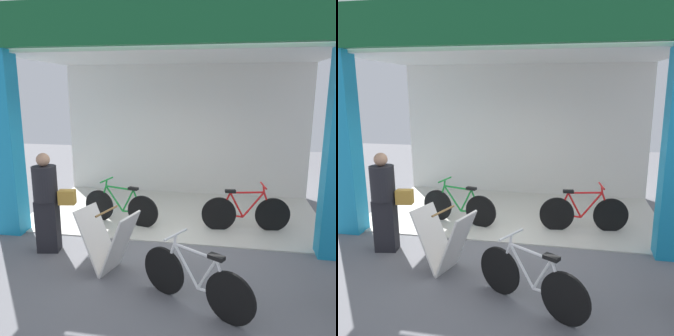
{
  "view_description": "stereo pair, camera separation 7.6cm",
  "coord_description": "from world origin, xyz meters",
  "views": [
    {
      "loc": [
        1.12,
        -5.5,
        2.58
      ],
      "look_at": [
        0.0,
        0.76,
        1.15
      ],
      "focal_mm": 37.48,
      "sensor_mm": 36.0,
      "label": 1
    },
    {
      "loc": [
        1.19,
        -5.48,
        2.58
      ],
      "look_at": [
        0.0,
        0.76,
        1.15
      ],
      "focal_mm": 37.48,
      "sensor_mm": 36.0,
      "label": 2
    }
  ],
  "objects": [
    {
      "name": "bicycle_inside_1",
      "position": [
        -0.93,
        0.72,
        0.35
      ],
      "size": [
        1.57,
        0.47,
        0.88
      ],
      "color": "black",
      "rests_on": "ground"
    },
    {
      "name": "sandwich_board_sign",
      "position": [
        -0.54,
        -1.08,
        0.46
      ],
      "size": [
        0.93,
        0.7,
        0.94
      ],
      "color": "silver",
      "rests_on": "ground"
    },
    {
      "name": "pedestrian_1",
      "position": [
        -1.7,
        -0.61,
        0.85
      ],
      "size": [
        0.69,
        0.44,
        1.62
      ],
      "color": "black",
      "rests_on": "ground"
    },
    {
      "name": "shop_facade",
      "position": [
        0.0,
        1.63,
        2.11
      ],
      "size": [
        6.13,
        3.37,
        3.9
      ],
      "color": "beige",
      "rests_on": "ground"
    },
    {
      "name": "bicycle_inside_0",
      "position": [
        1.45,
        0.79,
        0.36
      ],
      "size": [
        1.62,
        0.45,
        0.89
      ],
      "color": "black",
      "rests_on": "ground"
    },
    {
      "name": "ground_plane",
      "position": [
        0.0,
        0.0,
        0.0
      ],
      "size": [
        19.85,
        19.85,
        0.0
      ],
      "primitive_type": "plane",
      "color": "slate",
      "rests_on": "ground"
    },
    {
      "name": "bicycle_parked_0",
      "position": [
        0.77,
        -1.72,
        0.35
      ],
      "size": [
        1.41,
        0.81,
        0.87
      ],
      "color": "black",
      "rests_on": "ground"
    }
  ]
}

